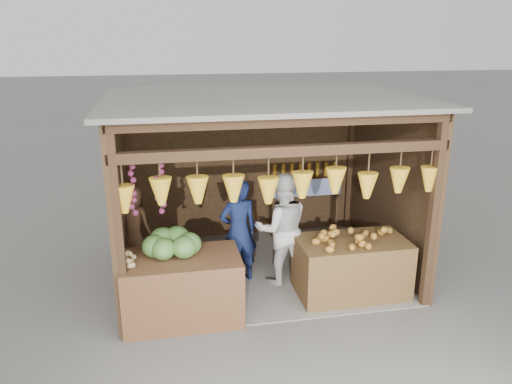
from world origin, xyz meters
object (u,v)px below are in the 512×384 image
man_standing (238,231)px  vendor_seated (133,224)px  counter_left (182,288)px  counter_right (351,267)px  woman_standing (282,229)px

man_standing → vendor_seated: 1.53m
counter_left → man_standing: man_standing is taller
counter_left → vendor_seated: size_ratio=1.27×
man_standing → vendor_seated: man_standing is taller
counter_left → man_standing: 1.27m
counter_right → counter_left: bearing=-175.4°
man_standing → woman_standing: 0.62m
woman_standing → counter_right: bearing=148.3°
counter_right → man_standing: man_standing is taller
man_standing → vendor_seated: (-1.48, 0.39, 0.07)m
counter_right → man_standing: size_ratio=0.95×
counter_left → vendor_seated: (-0.62, 1.25, 0.42)m
counter_right → vendor_seated: 3.16m
woman_standing → vendor_seated: size_ratio=1.43×
woman_standing → vendor_seated: woman_standing is taller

